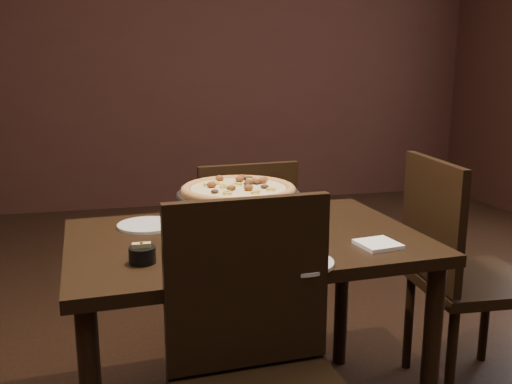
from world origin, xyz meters
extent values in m
cube|color=#321813|center=(0.00, 3.51, 1.40)|extent=(6.00, 0.02, 2.80)
cube|color=black|center=(-0.07, -0.04, 0.73)|extent=(1.24, 0.86, 0.04)
cylinder|color=black|center=(0.48, -0.36, 0.36)|extent=(0.06, 0.06, 0.71)
cylinder|color=black|center=(-0.63, 0.27, 0.36)|extent=(0.06, 0.06, 0.71)
cylinder|color=black|center=(0.45, 0.32, 0.36)|extent=(0.06, 0.06, 0.71)
cylinder|color=#B9B9C1|center=(-0.08, 0.03, 0.76)|extent=(0.15, 0.15, 0.01)
cylinder|color=#B9B9C1|center=(-0.08, 0.03, 0.82)|extent=(0.03, 0.03, 0.12)
cylinder|color=#B9B9C1|center=(-0.08, 0.03, 0.88)|extent=(0.11, 0.11, 0.01)
cylinder|color=#939397|center=(-0.08, 0.03, 0.89)|extent=(0.43, 0.43, 0.01)
torus|color=#939397|center=(-0.08, 0.03, 0.89)|extent=(0.44, 0.44, 0.01)
cylinder|color=#98582D|center=(-0.08, 0.03, 0.90)|extent=(0.39, 0.39, 0.01)
torus|color=#98582D|center=(-0.08, 0.03, 0.90)|extent=(0.41, 0.41, 0.03)
cylinder|color=tan|center=(-0.08, 0.03, 0.91)|extent=(0.34, 0.34, 0.01)
cylinder|color=beige|center=(-0.21, -0.23, 0.79)|extent=(0.06, 0.06, 0.08)
cylinder|color=#B9B9C1|center=(-0.21, -0.23, 0.84)|extent=(0.07, 0.07, 0.02)
ellipsoid|color=#B9B9C1|center=(-0.21, -0.23, 0.86)|extent=(0.03, 0.03, 0.01)
cylinder|color=maroon|center=(-0.20, -0.20, 0.79)|extent=(0.06, 0.06, 0.07)
cylinder|color=#B9B9C1|center=(-0.20, -0.20, 0.84)|extent=(0.06, 0.06, 0.02)
ellipsoid|color=#B9B9C1|center=(-0.20, -0.20, 0.85)|extent=(0.03, 0.03, 0.01)
cylinder|color=black|center=(-0.44, -0.24, 0.78)|extent=(0.08, 0.08, 0.05)
cube|color=tan|center=(-0.45, -0.24, 0.79)|extent=(0.03, 0.03, 0.05)
cube|color=tan|center=(-0.43, -0.24, 0.79)|extent=(0.03, 0.03, 0.05)
cube|color=white|center=(0.32, -0.26, 0.76)|extent=(0.14, 0.14, 0.01)
cylinder|color=white|center=(-0.40, 0.16, 0.76)|extent=(0.22, 0.22, 0.01)
cylinder|color=white|center=(0.01, -0.36, 0.76)|extent=(0.22, 0.22, 0.01)
cone|color=#B9B9C1|center=(0.06, -0.08, 0.89)|extent=(0.16, 0.16, 0.00)
cylinder|color=black|center=(0.06, -0.08, 0.90)|extent=(0.10, 0.11, 0.02)
cube|color=black|center=(0.02, 0.58, 0.44)|extent=(0.46, 0.46, 0.04)
cube|color=black|center=(0.04, 0.38, 0.70)|extent=(0.43, 0.06, 0.45)
cylinder|color=black|center=(0.19, 0.77, 0.21)|extent=(0.04, 0.04, 0.42)
cylinder|color=black|center=(-0.16, 0.74, 0.21)|extent=(0.04, 0.04, 0.42)
cylinder|color=black|center=(0.21, 0.42, 0.21)|extent=(0.04, 0.04, 0.42)
cylinder|color=black|center=(-0.14, 0.39, 0.21)|extent=(0.04, 0.04, 0.42)
cube|color=black|center=(-0.16, -0.46, 0.75)|extent=(0.46, 0.06, 0.48)
cube|color=black|center=(0.90, 0.01, 0.47)|extent=(0.49, 0.49, 0.04)
cube|color=black|center=(0.69, 0.03, 0.74)|extent=(0.07, 0.46, 0.48)
cylinder|color=black|center=(1.09, 0.18, 0.22)|extent=(0.04, 0.04, 0.44)
cylinder|color=black|center=(0.70, -0.16, 0.22)|extent=(0.04, 0.04, 0.44)
cylinder|color=black|center=(0.72, 0.21, 0.22)|extent=(0.04, 0.04, 0.44)
camera|label=1|loc=(-0.50, -1.88, 1.33)|focal=40.00mm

